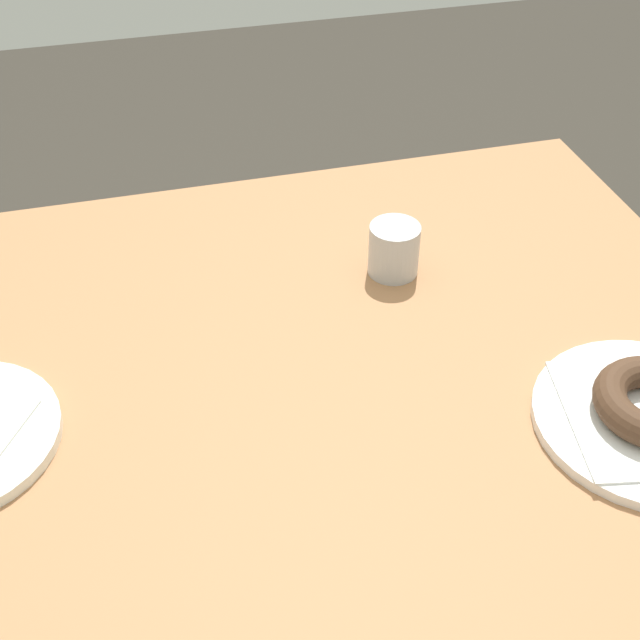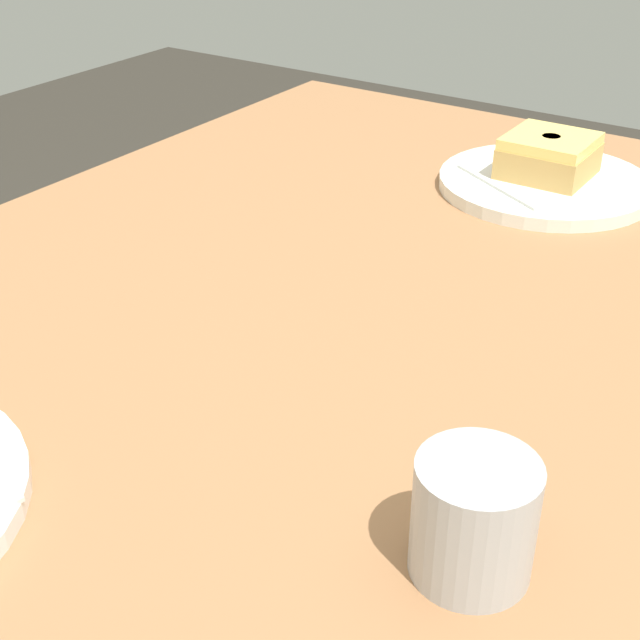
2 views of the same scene
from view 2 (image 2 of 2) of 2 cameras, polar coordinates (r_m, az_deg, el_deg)
name	(u,v)px [view 2 (image 2 of 2)]	position (r m, az deg, el deg)	size (l,w,h in m)	color
table	(372,441)	(0.71, 3.30, -7.68)	(1.07, 0.84, 0.77)	#9F6D45
plate_glazed_square	(545,184)	(0.92, 14.14, 8.41)	(0.21, 0.21, 0.01)	white
napkin_glazed_square	(546,176)	(0.92, 14.20, 8.87)	(0.13, 0.13, 0.00)	white
donut_glazed_square	(549,156)	(0.91, 14.37, 10.11)	(0.08, 0.08, 0.04)	tan
sugar_jar	(474,519)	(0.45, 9.77, -12.39)	(0.06, 0.06, 0.06)	#B3B6B9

